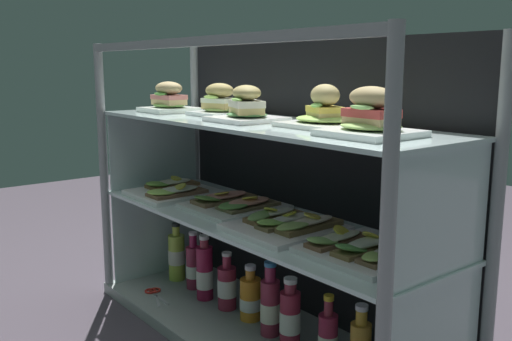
# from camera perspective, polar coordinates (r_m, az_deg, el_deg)

# --- Properties ---
(case_base_deck) EXTENTS (1.37, 0.45, 0.04)m
(case_base_deck) POSITION_cam_1_polar(r_m,az_deg,el_deg) (1.91, 0.00, -16.29)
(case_base_deck) COLOR #97A09C
(case_base_deck) RESTS_ON ground
(case_frame) EXTENTS (1.37, 0.45, 0.96)m
(case_frame) POSITION_cam_1_polar(r_m,az_deg,el_deg) (1.82, 3.24, -0.78)
(case_frame) COLOR gray
(case_frame) RESTS_ON ground
(riser_lower_tier) EXTENTS (1.31, 0.38, 0.36)m
(riser_lower_tier) POSITION_cam_1_polar(r_m,az_deg,el_deg) (1.82, 0.00, -10.68)
(riser_lower_tier) COLOR silver
(riser_lower_tier) RESTS_ON case_base_deck
(shelf_lower_glass) EXTENTS (1.32, 0.40, 0.01)m
(shelf_lower_glass) POSITION_cam_1_polar(r_m,az_deg,el_deg) (1.77, 0.00, -5.05)
(shelf_lower_glass) COLOR silver
(shelf_lower_glass) RESTS_ON riser_lower_tier
(riser_upper_tier) EXTENTS (1.31, 0.38, 0.29)m
(riser_upper_tier) POSITION_cam_1_polar(r_m,az_deg,el_deg) (1.73, 0.00, -0.19)
(riser_upper_tier) COLOR silver
(riser_upper_tier) RESTS_ON shelf_lower_glass
(shelf_upper_glass) EXTENTS (1.32, 0.40, 0.01)m
(shelf_upper_glass) POSITION_cam_1_polar(r_m,az_deg,el_deg) (1.71, 0.00, 4.83)
(shelf_upper_glass) COLOR silver
(shelf_upper_glass) RESTS_ON riser_upper_tier
(plated_roll_sandwich_left_of_center) EXTENTS (0.18, 0.18, 0.11)m
(plated_roll_sandwich_left_of_center) POSITION_cam_1_polar(r_m,az_deg,el_deg) (2.08, -8.83, 7.04)
(plated_roll_sandwich_left_of_center) COLOR white
(plated_roll_sandwich_left_of_center) RESTS_ON shelf_upper_glass
(plated_roll_sandwich_near_left_corner) EXTENTS (0.17, 0.17, 0.11)m
(plated_roll_sandwich_near_left_corner) POSITION_cam_1_polar(r_m,az_deg,el_deg) (1.92, -3.71, 6.84)
(plated_roll_sandwich_near_left_corner) COLOR white
(plated_roll_sandwich_near_left_corner) RESTS_ON shelf_upper_glass
(plated_roll_sandwich_right_of_center) EXTENTS (0.19, 0.19, 0.11)m
(plated_roll_sandwich_right_of_center) POSITION_cam_1_polar(r_m,az_deg,el_deg) (1.70, -0.98, 6.39)
(plated_roll_sandwich_right_of_center) COLOR white
(plated_roll_sandwich_right_of_center) RESTS_ON shelf_upper_glass
(plated_roll_sandwich_mid_right) EXTENTS (0.21, 0.21, 0.12)m
(plated_roll_sandwich_mid_right) POSITION_cam_1_polar(r_m,az_deg,el_deg) (1.55, 6.98, 5.78)
(plated_roll_sandwich_mid_right) COLOR white
(plated_roll_sandwich_mid_right) RESTS_ON shelf_upper_glass
(plated_roll_sandwich_center) EXTENTS (0.20, 0.20, 0.12)m
(plated_roll_sandwich_center) POSITION_cam_1_polar(r_m,az_deg,el_deg) (1.35, 11.57, 5.14)
(plated_roll_sandwich_center) COLOR white
(plated_roll_sandwich_center) RESTS_ON shelf_upper_glass
(open_sandwich_tray_mid_left) EXTENTS (0.27, 0.29, 0.06)m
(open_sandwich_tray_mid_left) POSITION_cam_1_polar(r_m,az_deg,el_deg) (2.10, -8.45, -1.99)
(open_sandwich_tray_mid_left) COLOR white
(open_sandwich_tray_mid_left) RESTS_ON shelf_lower_glass
(open_sandwich_tray_far_left) EXTENTS (0.27, 0.29, 0.06)m
(open_sandwich_tray_far_left) POSITION_cam_1_polar(r_m,az_deg,el_deg) (1.89, -2.35, -3.30)
(open_sandwich_tray_far_left) COLOR white
(open_sandwich_tray_far_left) RESTS_ON shelf_lower_glass
(open_sandwich_tray_right_of_center) EXTENTS (0.27, 0.29, 0.06)m
(open_sandwich_tray_right_of_center) POSITION_cam_1_polar(r_m,az_deg,el_deg) (1.63, 3.18, -5.44)
(open_sandwich_tray_right_of_center) COLOR white
(open_sandwich_tray_right_of_center) RESTS_ON shelf_lower_glass
(open_sandwich_tray_far_right) EXTENTS (0.27, 0.29, 0.06)m
(open_sandwich_tray_far_right) POSITION_cam_1_polar(r_m,az_deg,el_deg) (1.45, 11.21, -7.77)
(open_sandwich_tray_far_right) COLOR white
(open_sandwich_tray_far_right) RESTS_ON shelf_lower_glass
(juice_bottle_near_post) EXTENTS (0.07, 0.07, 0.23)m
(juice_bottle_near_post) POSITION_cam_1_polar(r_m,az_deg,el_deg) (2.29, -8.06, -8.58)
(juice_bottle_near_post) COLOR #B7D346
(juice_bottle_near_post) RESTS_ON case_base_deck
(juice_bottle_front_right_end) EXTENTS (0.06, 0.06, 0.22)m
(juice_bottle_front_right_end) POSITION_cam_1_polar(r_m,az_deg,el_deg) (2.19, -6.36, -9.65)
(juice_bottle_front_right_end) COLOR #922843
(juice_bottle_front_right_end) RESTS_ON case_base_deck
(juice_bottle_front_left_end) EXTENTS (0.06, 0.06, 0.24)m
(juice_bottle_front_left_end) POSITION_cam_1_polar(r_m,az_deg,el_deg) (2.09, -5.23, -10.32)
(juice_bottle_front_left_end) COLOR #9D1A40
(juice_bottle_front_left_end) RESTS_ON case_base_deck
(juice_bottle_front_middle) EXTENTS (0.07, 0.07, 0.21)m
(juice_bottle_front_middle) POSITION_cam_1_polar(r_m,az_deg,el_deg) (2.01, -2.96, -11.66)
(juice_bottle_front_middle) COLOR maroon
(juice_bottle_front_middle) RESTS_ON case_base_deck
(juice_bottle_front_second) EXTENTS (0.07, 0.07, 0.19)m
(juice_bottle_front_second) POSITION_cam_1_polar(r_m,az_deg,el_deg) (1.93, -0.57, -12.86)
(juice_bottle_front_second) COLOR orange
(juice_bottle_front_second) RESTS_ON case_base_deck
(juice_bottle_front_fourth) EXTENTS (0.06, 0.06, 0.24)m
(juice_bottle_front_fourth) POSITION_cam_1_polar(r_m,az_deg,el_deg) (1.82, 1.45, -13.58)
(juice_bottle_front_fourth) COLOR #9C2D45
(juice_bottle_front_fourth) RESTS_ON case_base_deck
(juice_bottle_back_left) EXTENTS (0.06, 0.06, 0.22)m
(juice_bottle_back_left) POSITION_cam_1_polar(r_m,az_deg,el_deg) (1.74, 3.52, -14.76)
(juice_bottle_back_left) COLOR maroon
(juice_bottle_back_left) RESTS_ON case_base_deck
(juice_bottle_back_right) EXTENTS (0.06, 0.06, 0.21)m
(juice_bottle_back_right) POSITION_cam_1_polar(r_m,az_deg,el_deg) (1.68, 7.31, -16.54)
(juice_bottle_back_right) COLOR #9F2544
(juice_bottle_back_right) RESTS_ON case_base_deck
(kitchen_scissors) EXTENTS (0.17, 0.09, 0.01)m
(kitchen_scissors) POSITION_cam_1_polar(r_m,az_deg,el_deg) (2.19, -10.31, -12.10)
(kitchen_scissors) COLOR silver
(kitchen_scissors) RESTS_ON case_base_deck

